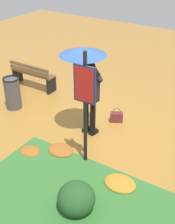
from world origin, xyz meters
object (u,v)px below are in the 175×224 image
at_px(handbag, 116,117).
at_px(trash_bin, 13,93).
at_px(person_with_umbrella, 86,69).
at_px(park_bench, 33,75).
at_px(info_sign_post, 85,97).

relative_size(handbag, trash_bin, 0.44).
distance_m(person_with_umbrella, park_bench, 3.02).
height_order(person_with_umbrella, handbag, person_with_umbrella).
xyz_separation_m(handbag, trash_bin, (2.56, 0.81, 0.29)).
height_order(info_sign_post, handbag, info_sign_post).
distance_m(person_with_umbrella, trash_bin, 2.47).
xyz_separation_m(handbag, park_bench, (2.92, -0.36, 0.28)).
relative_size(info_sign_post, handbag, 6.22).
bearing_deg(info_sign_post, trash_bin, -17.25).
relative_size(person_with_umbrella, handbag, 5.53).
relative_size(person_with_umbrella, trash_bin, 2.45).
height_order(handbag, trash_bin, trash_bin).
bearing_deg(trash_bin, handbag, -162.45).
bearing_deg(handbag, trash_bin, 17.55).
xyz_separation_m(park_bench, trash_bin, (-0.35, 1.17, 0.02)).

